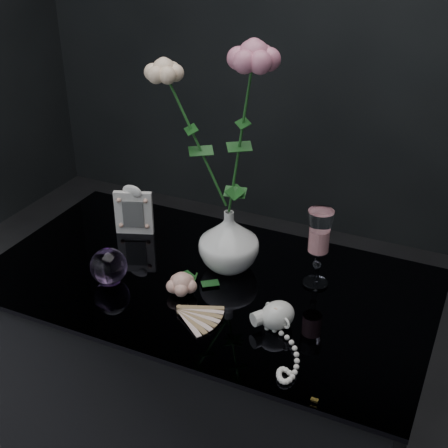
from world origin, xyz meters
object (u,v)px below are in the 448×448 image
at_px(loose_rose, 182,283).
at_px(picture_frame, 134,209).
at_px(vase, 229,240).
at_px(pearl_jar, 277,314).
at_px(wine_glass, 318,249).
at_px(paperweight, 109,266).

bearing_deg(loose_rose, picture_frame, 134.79).
relative_size(vase, pearl_jar, 0.69).
height_order(vase, loose_rose, vase).
height_order(wine_glass, paperweight, wine_glass).
bearing_deg(paperweight, vase, 37.91).
height_order(wine_glass, picture_frame, wine_glass).
bearing_deg(paperweight, picture_frame, 107.82).
xyz_separation_m(picture_frame, paperweight, (0.07, -0.23, -0.03)).
bearing_deg(picture_frame, vase, -30.14).
bearing_deg(vase, paperweight, -142.09).
relative_size(vase, picture_frame, 1.08).
xyz_separation_m(paperweight, pearl_jar, (0.42, 0.01, -0.01)).
height_order(vase, pearl_jar, vase).
bearing_deg(loose_rose, paperweight, -176.60).
relative_size(wine_glass, paperweight, 2.21).
bearing_deg(pearl_jar, picture_frame, -169.28).
relative_size(wine_glass, pearl_jar, 0.87).
distance_m(picture_frame, pearl_jar, 0.54).
bearing_deg(loose_rose, wine_glass, 24.57).
xyz_separation_m(picture_frame, loose_rose, (0.25, -0.19, -0.04)).
distance_m(picture_frame, paperweight, 0.24).
bearing_deg(pearl_jar, wine_glass, 117.15).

